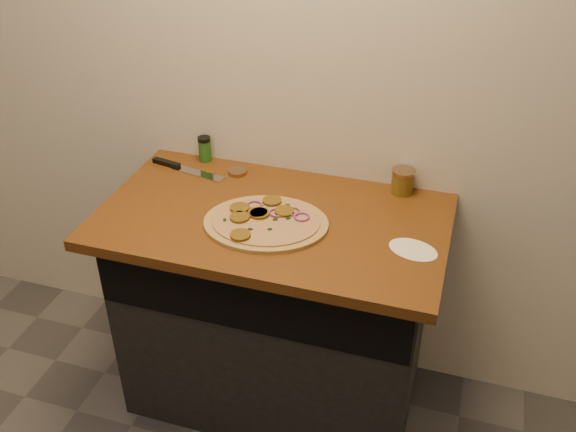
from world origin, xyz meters
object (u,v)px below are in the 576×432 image
(chefs_knife, at_px, (181,168))
(salsa_jar, at_px, (403,181))
(pizza, at_px, (265,221))
(spice_shaker, at_px, (205,149))

(chefs_knife, bearing_deg, salsa_jar, 5.46)
(pizza, height_order, spice_shaker, spice_shaker)
(salsa_jar, bearing_deg, chefs_knife, -174.54)
(chefs_knife, height_order, spice_shaker, spice_shaker)
(pizza, distance_m, salsa_jar, 0.53)
(pizza, relative_size, salsa_jar, 5.27)
(salsa_jar, distance_m, spice_shaker, 0.78)
(pizza, distance_m, chefs_knife, 0.51)
(pizza, xyz_separation_m, salsa_jar, (0.41, 0.35, 0.04))
(spice_shaker, bearing_deg, salsa_jar, -1.09)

